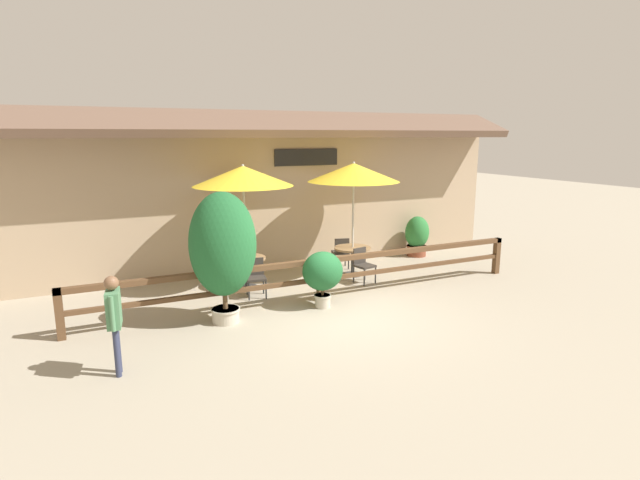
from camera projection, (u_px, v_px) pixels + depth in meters
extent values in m
plane|color=#9E937F|center=(342.00, 315.00, 10.15)|extent=(60.00, 60.00, 0.00)
cube|color=tan|center=(271.00, 202.00, 13.49)|extent=(14.00, 0.40, 3.60)
cube|color=brown|center=(277.00, 123.00, 12.58)|extent=(14.28, 1.48, 0.70)
cube|color=black|center=(307.00, 157.00, 13.44)|extent=(1.84, 0.04, 0.44)
cube|color=brown|center=(320.00, 261.00, 10.89)|extent=(10.40, 0.14, 0.11)
cube|color=brown|center=(320.00, 279.00, 10.98)|extent=(10.40, 0.10, 0.09)
cube|color=brown|center=(59.00, 314.00, 8.84)|extent=(0.14, 0.14, 0.95)
cube|color=brown|center=(320.00, 279.00, 10.98)|extent=(0.14, 0.14, 0.95)
cube|color=brown|center=(496.00, 256.00, 13.12)|extent=(0.14, 0.14, 0.95)
cylinder|color=#B7B2A8|center=(245.00, 236.00, 11.72)|extent=(0.06, 0.06, 2.51)
cone|color=yellow|center=(243.00, 176.00, 11.43)|extent=(2.32, 2.32, 0.46)
sphere|color=#B2ADA3|center=(243.00, 166.00, 11.38)|extent=(0.07, 0.07, 0.07)
cylinder|color=olive|center=(246.00, 258.00, 11.83)|extent=(0.95, 0.95, 0.05)
cylinder|color=#333333|center=(246.00, 273.00, 11.91)|extent=(0.07, 0.07, 0.69)
cylinder|color=#333333|center=(247.00, 287.00, 11.98)|extent=(0.52, 0.52, 0.03)
cube|color=#332D28|center=(256.00, 278.00, 11.19)|extent=(0.49, 0.49, 0.05)
cube|color=#332D28|center=(255.00, 266.00, 11.32)|extent=(0.40, 0.11, 0.40)
cylinder|color=#2D2D2D|center=(249.00, 291.00, 11.01)|extent=(0.04, 0.04, 0.41)
cylinder|color=#2D2D2D|center=(266.00, 290.00, 11.11)|extent=(0.04, 0.04, 0.41)
cylinder|color=#2D2D2D|center=(247.00, 286.00, 11.37)|extent=(0.04, 0.04, 0.41)
cylinder|color=#2D2D2D|center=(264.00, 285.00, 11.47)|extent=(0.04, 0.04, 0.41)
cube|color=#332D28|center=(239.00, 262.00, 12.61)|extent=(0.49, 0.49, 0.05)
cube|color=#332D28|center=(242.00, 255.00, 12.42)|extent=(0.40, 0.11, 0.40)
cylinder|color=#2D2D2D|center=(242.00, 268.00, 12.92)|extent=(0.04, 0.04, 0.41)
cylinder|color=#2D2D2D|center=(229.00, 270.00, 12.70)|extent=(0.04, 0.04, 0.41)
cylinder|color=#2D2D2D|center=(249.00, 271.00, 12.62)|extent=(0.04, 0.04, 0.41)
cylinder|color=#2D2D2D|center=(236.00, 274.00, 12.40)|extent=(0.04, 0.04, 0.41)
cylinder|color=#B7B2A8|center=(353.00, 228.00, 12.79)|extent=(0.06, 0.06, 2.51)
cone|color=yellow|center=(354.00, 172.00, 12.50)|extent=(2.32, 2.32, 0.46)
sphere|color=#B2ADA3|center=(354.00, 163.00, 12.45)|extent=(0.07, 0.07, 0.07)
cylinder|color=olive|center=(353.00, 248.00, 12.90)|extent=(0.95, 0.95, 0.05)
cylinder|color=#333333|center=(352.00, 262.00, 12.98)|extent=(0.07, 0.07, 0.69)
cylinder|color=#333333|center=(352.00, 274.00, 13.05)|extent=(0.52, 0.52, 0.03)
cube|color=#332D28|center=(365.00, 266.00, 12.25)|extent=(0.50, 0.50, 0.05)
cube|color=#332D28|center=(360.00, 256.00, 12.35)|extent=(0.40, 0.13, 0.40)
cylinder|color=#2D2D2D|center=(364.00, 278.00, 12.04)|extent=(0.04, 0.04, 0.41)
cylinder|color=#2D2D2D|center=(375.00, 275.00, 12.27)|extent=(0.04, 0.04, 0.41)
cylinder|color=#2D2D2D|center=(354.00, 275.00, 12.33)|extent=(0.04, 0.04, 0.41)
cylinder|color=#2D2D2D|center=(365.00, 272.00, 12.56)|extent=(0.04, 0.04, 0.41)
cube|color=#332D28|center=(340.00, 252.00, 13.66)|extent=(0.51, 0.51, 0.05)
cube|color=#332D28|center=(342.00, 246.00, 13.43)|extent=(0.40, 0.13, 0.40)
cylinder|color=#2D2D2D|center=(345.00, 259.00, 13.92)|extent=(0.04, 0.04, 0.41)
cylinder|color=#2D2D2D|center=(332.00, 259.00, 13.85)|extent=(0.04, 0.04, 0.41)
cylinder|color=#2D2D2D|center=(349.00, 262.00, 13.56)|extent=(0.04, 0.04, 0.41)
cylinder|color=#2D2D2D|center=(335.00, 263.00, 13.49)|extent=(0.04, 0.04, 0.41)
cylinder|color=#B7AD99|center=(323.00, 301.00, 10.60)|extent=(0.33, 0.33, 0.27)
cylinder|color=#B7AD99|center=(323.00, 296.00, 10.57)|extent=(0.36, 0.36, 0.04)
cylinder|color=brown|center=(323.00, 289.00, 10.54)|extent=(0.06, 0.06, 0.25)
ellipsoid|color=#1E5B2D|center=(323.00, 271.00, 10.46)|extent=(0.87, 0.78, 0.83)
cylinder|color=#B7AD99|center=(226.00, 315.00, 9.75)|extent=(0.52, 0.52, 0.28)
cylinder|color=#B7AD99|center=(226.00, 309.00, 9.73)|extent=(0.57, 0.57, 0.04)
cylinder|color=brown|center=(225.00, 294.00, 9.66)|extent=(0.09, 0.09, 0.61)
ellipsoid|color=#1E5B2D|center=(223.00, 244.00, 9.46)|extent=(1.28, 1.15, 2.02)
cylinder|color=brown|center=(416.00, 251.00, 15.09)|extent=(0.57, 0.57, 0.32)
cylinder|color=brown|center=(417.00, 246.00, 15.07)|extent=(0.62, 0.62, 0.04)
ellipsoid|color=#287033|center=(417.00, 232.00, 14.98)|extent=(0.74, 0.66, 0.97)
cylinder|color=#2D334C|center=(118.00, 348.00, 7.63)|extent=(0.09, 0.09, 0.78)
cylinder|color=#2D334C|center=(117.00, 352.00, 7.49)|extent=(0.09, 0.09, 0.78)
cube|color=#4C7F56|center=(114.00, 308.00, 7.42)|extent=(0.25, 0.45, 0.56)
cylinder|color=#4C7F56|center=(115.00, 303.00, 7.65)|extent=(0.07, 0.07, 0.53)
cylinder|color=#4C7F56|center=(112.00, 314.00, 7.20)|extent=(0.07, 0.07, 0.53)
sphere|color=brown|center=(111.00, 283.00, 7.34)|extent=(0.21, 0.21, 0.21)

